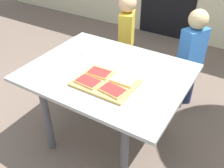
{
  "coord_description": "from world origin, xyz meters",
  "views": [
    {
      "loc": [
        0.91,
        -1.42,
        1.8
      ],
      "look_at": [
        0.04,
        0.0,
        0.63
      ],
      "focal_mm": 40.75,
      "sensor_mm": 36.0,
      "label": 1
    }
  ],
  "objects_px": {
    "child_left": "(126,36)",
    "pizza_slice_far_right": "(123,80)",
    "pizza_slice_near_left": "(88,81)",
    "child_right": "(191,54)",
    "plate_white_left": "(91,49)",
    "cutting_board": "(105,83)",
    "pizza_slice_near_right": "(113,90)",
    "pizza_slice_far_left": "(99,73)",
    "dining_table": "(108,81)"
  },
  "relations": [
    {
      "from": "pizza_slice_far_right",
      "to": "child_right",
      "type": "distance_m",
      "value": 0.97
    },
    {
      "from": "dining_table",
      "to": "plate_white_left",
      "type": "relative_size",
      "value": 5.85
    },
    {
      "from": "pizza_slice_far_left",
      "to": "pizza_slice_near_left",
      "type": "xyz_separation_m",
      "value": [
        -0.0,
        -0.14,
        0.0
      ]
    },
    {
      "from": "child_left",
      "to": "plate_white_left",
      "type": "bearing_deg",
      "value": -91.66
    },
    {
      "from": "pizza_slice_near_left",
      "to": "child_left",
      "type": "relative_size",
      "value": 0.17
    },
    {
      "from": "pizza_slice_far_left",
      "to": "child_right",
      "type": "bearing_deg",
      "value": 64.69
    },
    {
      "from": "pizza_slice_far_left",
      "to": "pizza_slice_near_right",
      "type": "bearing_deg",
      "value": -33.8
    },
    {
      "from": "pizza_slice_near_left",
      "to": "pizza_slice_near_right",
      "type": "distance_m",
      "value": 0.2
    },
    {
      "from": "pizza_slice_far_right",
      "to": "child_right",
      "type": "xyz_separation_m",
      "value": [
        0.24,
        0.93,
        -0.15
      ]
    },
    {
      "from": "pizza_slice_far_right",
      "to": "child_left",
      "type": "height_order",
      "value": "child_left"
    },
    {
      "from": "pizza_slice_far_left",
      "to": "pizza_slice_near_left",
      "type": "bearing_deg",
      "value": -91.33
    },
    {
      "from": "dining_table",
      "to": "pizza_slice_far_left",
      "type": "relative_size",
      "value": 6.69
    },
    {
      "from": "pizza_slice_near_right",
      "to": "pizza_slice_near_left",
      "type": "bearing_deg",
      "value": -179.1
    },
    {
      "from": "cutting_board",
      "to": "child_right",
      "type": "xyz_separation_m",
      "value": [
        0.35,
        1.0,
        -0.13
      ]
    },
    {
      "from": "cutting_board",
      "to": "pizza_slice_far_left",
      "type": "height_order",
      "value": "pizza_slice_far_left"
    },
    {
      "from": "pizza_slice_far_right",
      "to": "plate_white_left",
      "type": "height_order",
      "value": "pizza_slice_far_right"
    },
    {
      "from": "plate_white_left",
      "to": "child_right",
      "type": "xyz_separation_m",
      "value": [
        0.75,
        0.63,
        -0.13
      ]
    },
    {
      "from": "pizza_slice_far_right",
      "to": "pizza_slice_far_left",
      "type": "bearing_deg",
      "value": -177.28
    },
    {
      "from": "child_right",
      "to": "pizza_slice_near_right",
      "type": "bearing_deg",
      "value": -102.71
    },
    {
      "from": "dining_table",
      "to": "child_right",
      "type": "height_order",
      "value": "child_right"
    },
    {
      "from": "pizza_slice_far_left",
      "to": "pizza_slice_near_right",
      "type": "relative_size",
      "value": 0.95
    },
    {
      "from": "pizza_slice_far_left",
      "to": "plate_white_left",
      "type": "xyz_separation_m",
      "value": [
        -0.3,
        0.31,
        -0.02
      ]
    },
    {
      "from": "pizza_slice_near_left",
      "to": "child_right",
      "type": "relative_size",
      "value": 0.18
    },
    {
      "from": "pizza_slice_far_right",
      "to": "pizza_slice_near_left",
      "type": "bearing_deg",
      "value": -144.48
    },
    {
      "from": "pizza_slice_near_right",
      "to": "cutting_board",
      "type": "bearing_deg",
      "value": 145.8
    },
    {
      "from": "pizza_slice_near_left",
      "to": "pizza_slice_near_right",
      "type": "bearing_deg",
      "value": 0.9
    },
    {
      "from": "pizza_slice_far_left",
      "to": "child_right",
      "type": "height_order",
      "value": "child_right"
    },
    {
      "from": "cutting_board",
      "to": "child_left",
      "type": "height_order",
      "value": "child_left"
    },
    {
      "from": "pizza_slice_near_left",
      "to": "pizza_slice_near_right",
      "type": "relative_size",
      "value": 0.96
    },
    {
      "from": "pizza_slice_far_left",
      "to": "pizza_slice_near_left",
      "type": "relative_size",
      "value": 0.99
    },
    {
      "from": "child_right",
      "to": "pizza_slice_far_right",
      "type": "bearing_deg",
      "value": -104.48
    },
    {
      "from": "pizza_slice_near_right",
      "to": "pizza_slice_far_left",
      "type": "bearing_deg",
      "value": 146.2
    },
    {
      "from": "dining_table",
      "to": "cutting_board",
      "type": "xyz_separation_m",
      "value": [
        0.08,
        -0.16,
        0.11
      ]
    },
    {
      "from": "pizza_slice_far_left",
      "to": "child_left",
      "type": "distance_m",
      "value": 1.0
    },
    {
      "from": "dining_table",
      "to": "pizza_slice_far_left",
      "type": "bearing_deg",
      "value": -98.58
    },
    {
      "from": "cutting_board",
      "to": "pizza_slice_near_right",
      "type": "bearing_deg",
      "value": -34.2
    },
    {
      "from": "dining_table",
      "to": "pizza_slice_near_left",
      "type": "bearing_deg",
      "value": -94.28
    },
    {
      "from": "pizza_slice_near_left",
      "to": "child_right",
      "type": "height_order",
      "value": "child_right"
    },
    {
      "from": "cutting_board",
      "to": "pizza_slice_near_right",
      "type": "xyz_separation_m",
      "value": [
        0.11,
        -0.07,
        0.02
      ]
    },
    {
      "from": "pizza_slice_near_left",
      "to": "plate_white_left",
      "type": "xyz_separation_m",
      "value": [
        -0.3,
        0.45,
        -0.02
      ]
    },
    {
      "from": "dining_table",
      "to": "cutting_board",
      "type": "distance_m",
      "value": 0.21
    },
    {
      "from": "child_left",
      "to": "pizza_slice_far_right",
      "type": "bearing_deg",
      "value": -62.55
    },
    {
      "from": "plate_white_left",
      "to": "pizza_slice_near_right",
      "type": "bearing_deg",
      "value": -41.6
    },
    {
      "from": "dining_table",
      "to": "pizza_slice_near_right",
      "type": "bearing_deg",
      "value": -50.7
    },
    {
      "from": "cutting_board",
      "to": "pizza_slice_near_left",
      "type": "xyz_separation_m",
      "value": [
        -0.1,
        -0.07,
        0.02
      ]
    },
    {
      "from": "dining_table",
      "to": "pizza_slice_far_left",
      "type": "height_order",
      "value": "pizza_slice_far_left"
    },
    {
      "from": "cutting_board",
      "to": "plate_white_left",
      "type": "height_order",
      "value": "cutting_board"
    },
    {
      "from": "pizza_slice_far_left",
      "to": "dining_table",
      "type": "bearing_deg",
      "value": 81.42
    },
    {
      "from": "pizza_slice_near_left",
      "to": "child_left",
      "type": "xyz_separation_m",
      "value": [
        -0.28,
        1.09,
        -0.13
      ]
    },
    {
      "from": "pizza_slice_far_right",
      "to": "pizza_slice_near_right",
      "type": "xyz_separation_m",
      "value": [
        -0.0,
        -0.14,
        0.0
      ]
    }
  ]
}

